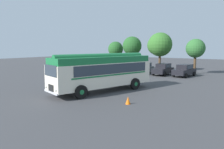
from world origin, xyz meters
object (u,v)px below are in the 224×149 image
Objects in this scene: car_mid_right at (184,70)px; car_mid_left at (163,69)px; car_near_left at (144,68)px; traffic_cone at (128,100)px; vintage_bus at (103,71)px.

car_mid_left is at bearing -176.90° from car_mid_right.
car_near_left reaches higher than traffic_cone.
car_mid_right is (6.04, 0.18, 0.00)m from car_near_left.
car_near_left and car_mid_right have the same top height.
car_mid_right is at bearing 77.41° from vintage_bus.
car_near_left is 6.04m from car_mid_right.
car_near_left is 0.98× the size of car_mid_right.
vintage_bus is 14.25m from car_mid_left.
vintage_bus is 2.44× the size of car_mid_left.
traffic_cone is at bearing -76.41° from car_mid_left.
car_near_left is 3.03m from car_mid_left.
vintage_bus is at bearing 148.64° from traffic_cone.
car_mid_left is 7.71× the size of traffic_cone.
vintage_bus is 14.51m from car_near_left.
car_mid_right is 7.99× the size of traffic_cone.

